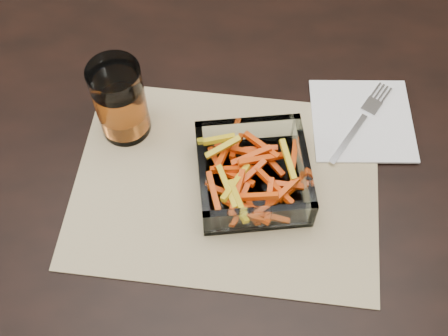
{
  "coord_description": "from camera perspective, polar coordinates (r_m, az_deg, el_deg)",
  "views": [
    {
      "loc": [
        -0.1,
        -0.45,
        1.49
      ],
      "look_at": [
        -0.09,
        -0.04,
        0.78
      ],
      "focal_mm": 45.0,
      "sensor_mm": 36.0,
      "label": 1
    }
  ],
  "objects": [
    {
      "name": "fork",
      "position": [
        0.92,
        13.82,
        4.77
      ],
      "size": [
        0.12,
        0.16,
        0.0
      ],
      "rotation": [
        0.0,
        0.0,
        -0.62
      ],
      "color": "silver",
      "rests_on": "napkin"
    },
    {
      "name": "napkin",
      "position": [
        0.92,
        13.85,
        4.74
      ],
      "size": [
        0.16,
        0.16,
        0.0
      ],
      "primitive_type": "cube",
      "rotation": [
        0.0,
        0.0,
        -0.02
      ],
      "color": "white",
      "rests_on": "placemat"
    },
    {
      "name": "dining_table",
      "position": [
        0.94,
        5.63,
        -1.6
      ],
      "size": [
        1.6,
        0.9,
        0.75
      ],
      "color": "black",
      "rests_on": "ground"
    },
    {
      "name": "glass_bowl",
      "position": [
        0.82,
        2.95,
        -0.75
      ],
      "size": [
        0.17,
        0.17,
        0.06
      ],
      "rotation": [
        0.0,
        0.0,
        0.09
      ],
      "color": "white",
      "rests_on": "placemat"
    },
    {
      "name": "tumbler",
      "position": [
        0.85,
        -10.46,
        6.54
      ],
      "size": [
        0.08,
        0.08,
        0.14
      ],
      "color": "white",
      "rests_on": "placemat"
    },
    {
      "name": "placemat",
      "position": [
        0.84,
        0.21,
        -1.6
      ],
      "size": [
        0.49,
        0.39,
        0.0
      ],
      "primitive_type": "cube",
      "rotation": [
        0.0,
        0.0,
        -0.13
      ],
      "color": "tan",
      "rests_on": "dining_table"
    }
  ]
}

